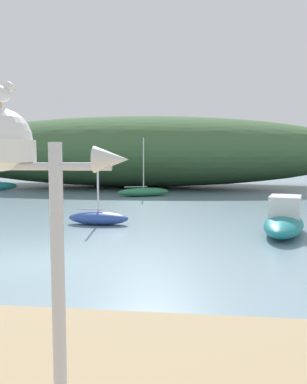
{
  "coord_description": "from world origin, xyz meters",
  "views": [
    {
      "loc": [
        4.37,
        -9.72,
        2.77
      ],
      "look_at": [
        2.61,
        5.64,
        1.35
      ],
      "focal_mm": 36.63,
      "sensor_mm": 36.0,
      "label": 1
    }
  ],
  "objects_px": {
    "motorboat_far_left": "(284,220)",
    "sailboat_centre_water": "(98,218)",
    "mast_structure": "(15,165)",
    "sailboat_by_sandbar": "(144,192)",
    "seagull_on_radar": "(0,92)"
  },
  "relations": [
    {
      "from": "mast_structure",
      "to": "seagull_on_radar",
      "type": "height_order",
      "value": "seagull_on_radar"
    },
    {
      "from": "sailboat_by_sandbar",
      "to": "sailboat_centre_water",
      "type": "bearing_deg",
      "value": -91.32
    },
    {
      "from": "seagull_on_radar",
      "to": "sailboat_by_sandbar",
      "type": "bearing_deg",
      "value": 94.99
    },
    {
      "from": "sailboat_centre_water",
      "to": "motorboat_far_left",
      "type": "bearing_deg",
      "value": -8.65
    },
    {
      "from": "mast_structure",
      "to": "motorboat_far_left",
      "type": "xyz_separation_m",
      "value": [
        4.66,
        11.02,
        -2.2
      ]
    },
    {
      "from": "sailboat_by_sandbar",
      "to": "seagull_on_radar",
      "type": "bearing_deg",
      "value": -85.01
    },
    {
      "from": "mast_structure",
      "to": "sailboat_centre_water",
      "type": "xyz_separation_m",
      "value": [
        -2.43,
        12.09,
        -2.41
      ]
    },
    {
      "from": "seagull_on_radar",
      "to": "motorboat_far_left",
      "type": "height_order",
      "value": "seagull_on_radar"
    },
    {
      "from": "mast_structure",
      "to": "motorboat_far_left",
      "type": "bearing_deg",
      "value": 67.08
    },
    {
      "from": "mast_structure",
      "to": "sailboat_centre_water",
      "type": "bearing_deg",
      "value": 101.35
    },
    {
      "from": "mast_structure",
      "to": "seagull_on_radar",
      "type": "bearing_deg",
      "value": 172.1
    },
    {
      "from": "sailboat_by_sandbar",
      "to": "sailboat_centre_water",
      "type": "height_order",
      "value": "sailboat_by_sandbar"
    },
    {
      "from": "mast_structure",
      "to": "sailboat_by_sandbar",
      "type": "xyz_separation_m",
      "value": [
        -2.17,
        23.44,
        -2.38
      ]
    },
    {
      "from": "motorboat_far_left",
      "to": "sailboat_centre_water",
      "type": "xyz_separation_m",
      "value": [
        -7.09,
        1.08,
        -0.21
      ]
    },
    {
      "from": "motorboat_far_left",
      "to": "sailboat_by_sandbar",
      "type": "bearing_deg",
      "value": 118.78
    }
  ]
}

